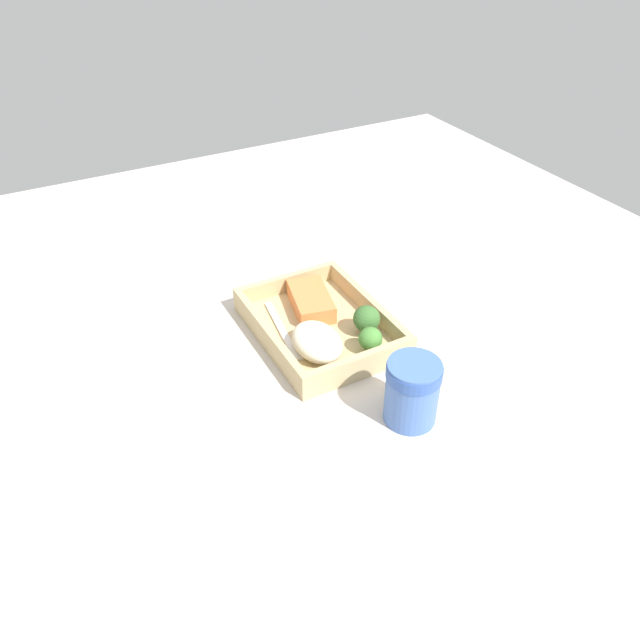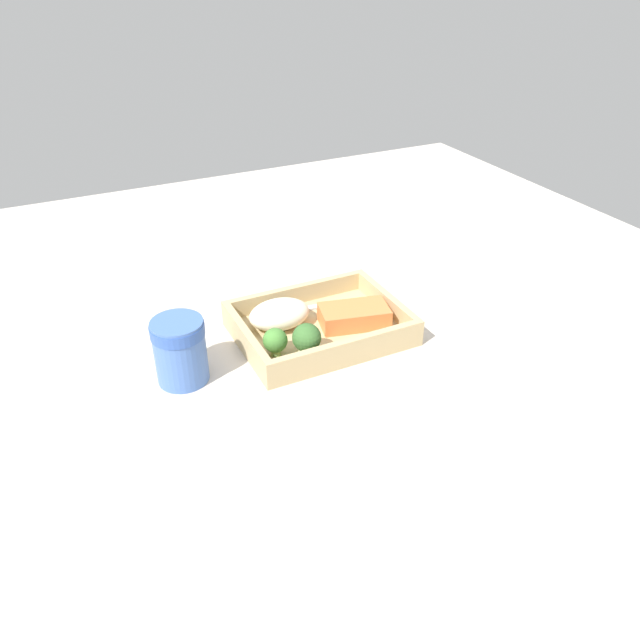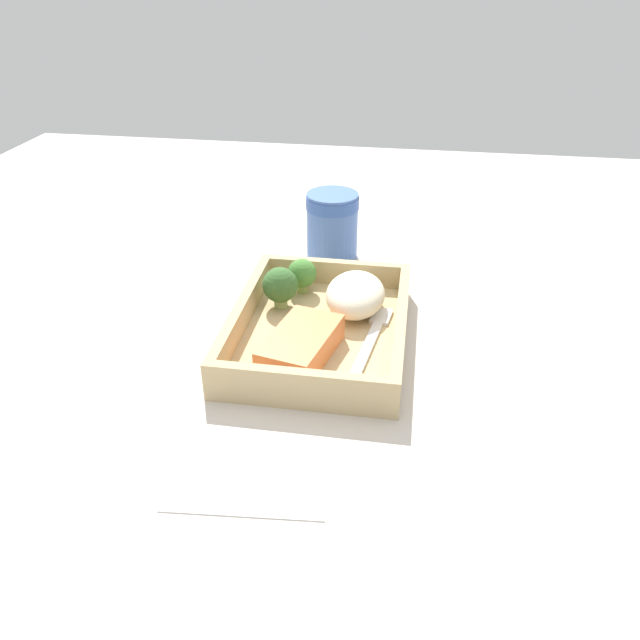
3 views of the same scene
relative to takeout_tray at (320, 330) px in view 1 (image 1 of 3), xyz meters
The scene contains 10 objects.
ground_plane 1.60cm from the takeout_tray, ahead, with size 160.00×160.00×2.00cm, color beige.
takeout_tray is the anchor object (origin of this frame).
tray_rim 2.14cm from the takeout_tray, ahead, with size 25.60×19.33×3.08cm.
salmon_fillet 5.91cm from the takeout_tray, 167.71° to the left, with size 10.70×5.92×2.98cm, color orange.
mashed_potatoes 6.94cm from the takeout_tray, 32.29° to the right, with size 9.75×7.02×4.27cm, color #F1E6C7.
broccoli_floret_1 10.26cm from the takeout_tray, 22.44° to the left, with size 3.64×3.64×4.40cm.
broccoli_floret_2 8.20cm from the takeout_tray, 48.96° to the left, with size 4.28×4.28×5.09cm.
fork 6.10cm from the takeout_tray, 99.43° to the right, with size 15.87×3.89×0.44cm.
paper_cup 22.98cm from the takeout_tray, ahead, with size 7.43×7.43×9.53cm.
receipt_slip 22.60cm from the takeout_tray, behind, with size 8.27×13.52×0.24cm, color white.
Camera 1 is at (70.21, -37.87, 61.77)cm, focal length 35.00 mm.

